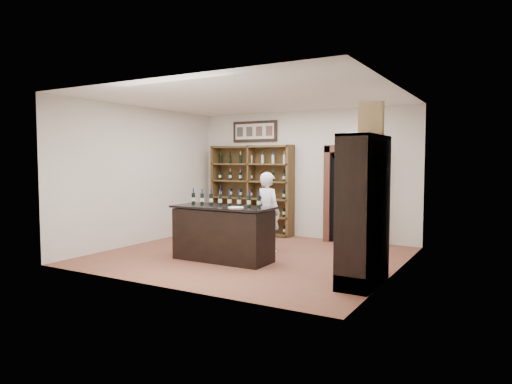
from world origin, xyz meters
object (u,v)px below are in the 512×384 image
(counter_bottle_0, at_px, (193,198))
(side_cabinet, at_px, (366,234))
(wine_shelf, at_px, (252,190))
(wine_crate, at_px, (371,119))
(shopkeeper, at_px, (268,212))
(tasting_counter, at_px, (223,234))

(counter_bottle_0, xyz_separation_m, side_cabinet, (3.44, -0.36, -0.35))
(wine_shelf, bearing_deg, side_cabinet, -40.21)
(wine_crate, bearing_deg, shopkeeper, 153.02)
(shopkeeper, bearing_deg, counter_bottle_0, 58.93)
(tasting_counter, bearing_deg, wine_crate, 1.43)
(tasting_counter, relative_size, counter_bottle_0, 6.27)
(wine_shelf, xyz_separation_m, wine_crate, (3.77, -2.87, 1.36))
(side_cabinet, height_order, wine_crate, wine_crate)
(wine_shelf, relative_size, counter_bottle_0, 7.33)
(tasting_counter, height_order, wine_crate, wine_crate)
(counter_bottle_0, relative_size, wine_crate, 0.58)
(side_cabinet, relative_size, shopkeeper, 1.38)
(counter_bottle_0, xyz_separation_m, shopkeeper, (1.06, 1.03, -0.31))
(wine_shelf, relative_size, wine_crate, 4.24)
(counter_bottle_0, height_order, side_cabinet, side_cabinet)
(wine_shelf, height_order, tasting_counter, wine_shelf)
(side_cabinet, xyz_separation_m, shopkeeper, (-2.38, 1.40, 0.04))
(shopkeeper, bearing_deg, wine_shelf, -37.22)
(counter_bottle_0, height_order, shopkeeper, shopkeeper)
(wine_shelf, relative_size, shopkeeper, 1.38)
(side_cabinet, bearing_deg, tasting_counter, 173.72)
(wine_crate, bearing_deg, side_cabinet, -85.31)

